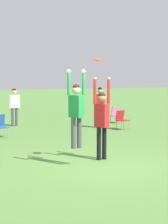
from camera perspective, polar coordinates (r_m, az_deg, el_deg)
name	(u,v)px	position (r m, az deg, el deg)	size (l,w,h in m)	color
ground_plane	(100,166)	(9.52, 2.39, -8.15)	(120.00, 120.00, 0.00)	#56843D
person_jumping	(76,107)	(9.28, -1.18, 0.71)	(0.51, 0.41, 1.96)	#4C4C51
person_defending	(102,116)	(10.02, 2.72, -0.58)	(0.53, 0.42, 2.23)	black
frisbee	(98,60)	(9.64, 2.21, 8.00)	(0.26, 0.25, 0.10)	#E04C23
camping_chair_0	(115,114)	(18.40, 4.82, -0.23)	(0.68, 0.74, 0.80)	gray
camping_chair_1	(122,118)	(16.07, 5.75, -0.95)	(0.52, 0.56, 0.81)	gray
person_spectator_near	(100,103)	(16.45, 2.45, 1.33)	(0.54, 0.38, 1.80)	#2D2D38
person_spectator_far	(14,103)	(17.36, -10.58, 1.29)	(0.56, 0.23, 1.73)	#4C4C51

